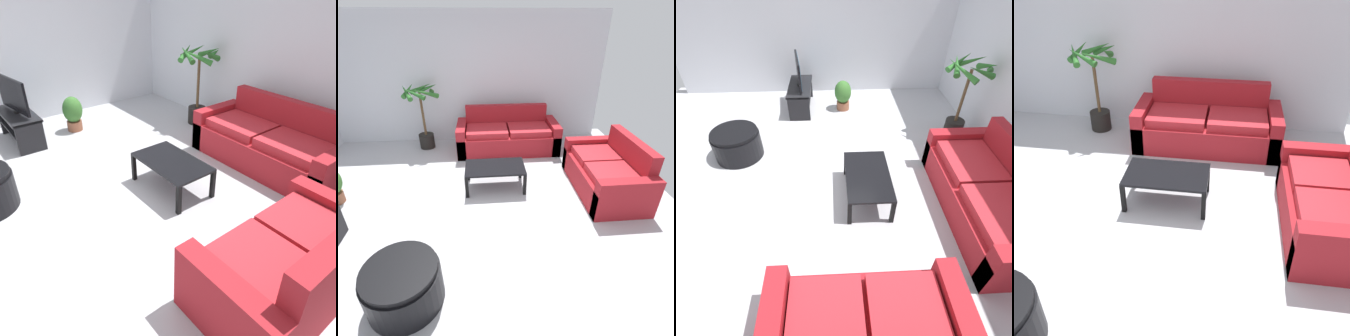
{
  "view_description": "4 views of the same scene",
  "coord_description": "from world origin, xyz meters",
  "views": [
    {
      "loc": [
        3.1,
        -1.3,
        2.29
      ],
      "look_at": [
        0.58,
        0.67,
        0.4
      ],
      "focal_mm": 33.62,
      "sensor_mm": 36.0,
      "label": 1
    },
    {
      "loc": [
        0.31,
        -2.91,
        2.5
      ],
      "look_at": [
        0.64,
        0.74,
        0.4
      ],
      "focal_mm": 27.76,
      "sensor_mm": 36.0,
      "label": 2
    },
    {
      "loc": [
        2.94,
        0.38,
        2.7
      ],
      "look_at": [
        0.49,
        0.5,
        0.54
      ],
      "focal_mm": 27.74,
      "sensor_mm": 36.0,
      "label": 3
    },
    {
      "loc": [
        1.14,
        -2.6,
        2.76
      ],
      "look_at": [
        0.67,
        0.65,
        0.6
      ],
      "focal_mm": 38.66,
      "sensor_mm": 36.0,
      "label": 4
    }
  ],
  "objects": [
    {
      "name": "ground_plane",
      "position": [
        0.0,
        0.0,
        0.0
      ],
      "size": [
        6.6,
        6.6,
        0.0
      ],
      "primitive_type": "plane",
      "color": "#B2B2B7"
    },
    {
      "name": "wall_left",
      "position": [
        -3.0,
        0.0,
        1.35
      ],
      "size": [
        0.06,
        6.0,
        2.7
      ],
      "primitive_type": "cube",
      "color": "silver",
      "rests_on": "ground"
    },
    {
      "name": "couch_main",
      "position": [
        0.82,
        2.28,
        0.3
      ],
      "size": [
        2.12,
        0.9,
        0.9
      ],
      "color": "maroon",
      "rests_on": "ground"
    },
    {
      "name": "tv_stand",
      "position": [
        -2.15,
        -0.27,
        0.32
      ],
      "size": [
        1.1,
        0.45,
        0.5
      ],
      "color": "black",
      "rests_on": "ground"
    },
    {
      "name": "tv",
      "position": [
        -2.15,
        -0.26,
        0.79
      ],
      "size": [
        0.92,
        0.18,
        0.56
      ],
      "color": "black",
      "rests_on": "tv_stand"
    },
    {
      "name": "coffee_table",
      "position": [
        0.46,
        0.81,
        0.35
      ],
      "size": [
        0.98,
        0.58,
        0.4
      ],
      "color": "black",
      "rests_on": "ground"
    },
    {
      "name": "potted_palm",
      "position": [
        -0.96,
        2.55,
        0.73
      ],
      "size": [
        0.8,
        0.82,
        1.4
      ],
      "color": "black",
      "rests_on": "ground"
    },
    {
      "name": "potted_plant_small",
      "position": [
        -2.05,
        0.6,
        0.33
      ],
      "size": [
        0.34,
        0.34,
        0.61
      ],
      "color": "brown",
      "rests_on": "ground"
    },
    {
      "name": "ottoman",
      "position": [
        -0.55,
        -1.18,
        0.23
      ],
      "size": [
        0.76,
        0.76,
        0.46
      ],
      "color": "black",
      "rests_on": "ground"
    }
  ]
}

